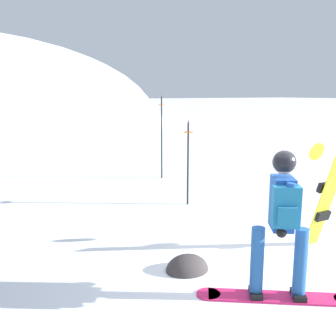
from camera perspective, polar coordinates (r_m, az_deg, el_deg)
name	(u,v)px	position (r m, az deg, el deg)	size (l,w,h in m)	color
ground_plane	(278,277)	(5.41, 15.74, -14.99)	(300.00, 300.00, 0.00)	white
snowboarder_main	(281,223)	(4.52, 16.13, -7.63)	(1.57, 1.16, 1.71)	#D11E5B
spare_snowboard	(324,196)	(6.29, 21.69, -3.85)	(0.28, 0.51, 1.60)	yellow
piste_marker_near	(188,157)	(8.14, 2.92, 1.68)	(0.20, 0.20, 1.79)	black
piste_marker_far	(162,132)	(10.70, -0.93, 5.27)	(0.20, 0.20, 2.26)	black
rock_dark	(187,270)	(5.41, 2.80, -14.56)	(0.59, 0.50, 0.41)	#383333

